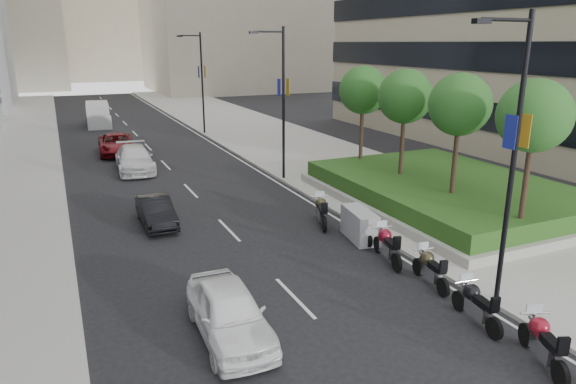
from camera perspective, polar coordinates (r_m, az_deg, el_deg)
ground at (r=15.06m, az=12.97°, el=-16.77°), size 160.00×160.00×0.00m
sidewalk_right at (r=44.06m, az=-1.22°, el=5.76°), size 10.00×100.00×0.15m
lane_edge at (r=42.31m, az=-7.86°, el=5.07°), size 0.12×100.00×0.01m
lane_centre at (r=41.18m, az=-14.82°, el=4.37°), size 0.12×100.00×0.01m
planter at (r=27.90m, az=17.14°, el=-0.62°), size 10.00×14.00×0.40m
hedge at (r=27.74m, az=17.25°, el=0.56°), size 9.40×13.40×0.80m
tree_0 at (r=21.71m, az=25.69°, el=7.58°), size 2.80×2.80×6.30m
tree_1 at (r=24.46m, az=18.55°, el=9.14°), size 2.80×2.80×6.30m
tree_2 at (r=27.51m, az=12.87°, el=10.27°), size 2.80×2.80×6.30m
tree_3 at (r=30.79m, az=8.34°, el=11.10°), size 2.80×2.80×6.30m
lamp_post_0 at (r=16.57m, az=23.54°, el=4.33°), size 2.34×0.45×9.00m
lamp_post_1 at (r=30.54m, az=-0.78°, el=10.55°), size 2.34×0.45×9.00m
lamp_post_2 at (r=47.53m, az=-9.71°, el=12.37°), size 2.34×0.45×9.00m
motorcycle_1 at (r=15.33m, az=26.47°, el=-14.73°), size 1.13×2.29×1.21m
motorcycle_2 at (r=16.58m, az=20.16°, el=-11.65°), size 0.78×2.33×1.16m
motorcycle_3 at (r=18.54m, az=15.51°, el=-8.19°), size 0.77×2.31×1.16m
motorcycle_4 at (r=20.07m, az=10.95°, el=-5.83°), size 0.85×2.44×1.23m
motorcycle_5 at (r=22.03m, az=7.93°, el=-3.66°), size 1.21×2.30×1.32m
motorcycle_6 at (r=23.64m, az=3.73°, el=-2.15°), size 1.07×2.36×1.22m
car_a at (r=15.00m, az=-6.56°, el=-13.12°), size 1.99×4.59×1.54m
car_b at (r=24.37m, az=-14.44°, el=-2.11°), size 1.36×3.89×1.28m
car_c at (r=35.06m, az=-16.68°, el=3.55°), size 2.57×5.67×1.61m
car_d at (r=40.97m, az=-18.53°, el=5.09°), size 2.86×5.60×1.51m
delivery_van at (r=55.33m, az=-20.34°, el=7.96°), size 2.43×5.61×2.30m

